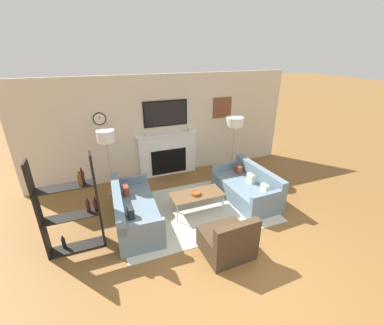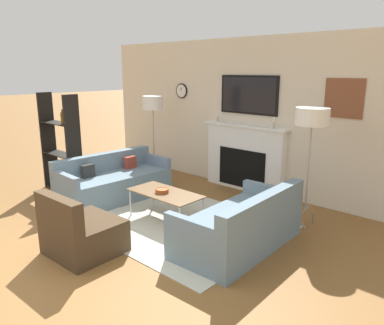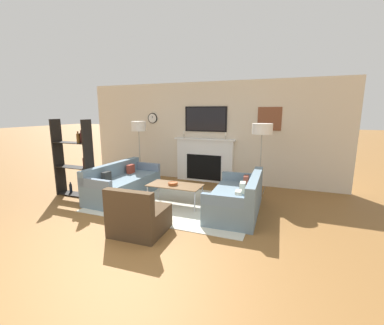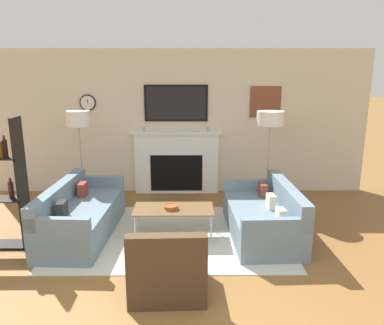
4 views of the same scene
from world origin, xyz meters
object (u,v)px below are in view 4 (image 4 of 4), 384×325
at_px(couch_right, 264,217).
at_px(coffee_table, 174,210).
at_px(armchair, 168,270).
at_px(floor_lamp_right, 270,119).
at_px(decorative_bowl, 171,207).
at_px(floor_lamp_left, 78,120).
at_px(couch_left, 80,217).

relative_size(couch_right, coffee_table, 1.57).
height_order(armchair, floor_lamp_right, floor_lamp_right).
xyz_separation_m(decorative_bowl, floor_lamp_right, (1.60, 1.27, 1.06)).
bearing_deg(armchair, couch_right, 47.70).
bearing_deg(floor_lamp_left, coffee_table, -37.39).
relative_size(decorative_bowl, floor_lamp_right, 0.12).
distance_m(couch_left, armchair, 1.95).
xyz_separation_m(armchair, decorative_bowl, (-0.03, 1.34, 0.20)).
bearing_deg(coffee_table, decorative_bowl, -135.49).
xyz_separation_m(couch_right, floor_lamp_right, (0.27, 1.18, 1.25)).
distance_m(couch_left, floor_lamp_left, 1.72).
distance_m(couch_right, floor_lamp_left, 3.38).
bearing_deg(floor_lamp_right, armchair, -121.06).
xyz_separation_m(couch_right, armchair, (-1.30, -1.43, -0.01)).
relative_size(couch_right, armchair, 2.15).
xyz_separation_m(couch_left, armchair, (1.33, -1.43, -0.02)).
distance_m(couch_right, floor_lamp_right, 1.74).
bearing_deg(coffee_table, floor_lamp_right, 38.26).
bearing_deg(decorative_bowl, floor_lamp_left, 141.35).
distance_m(couch_left, floor_lamp_right, 3.37).
bearing_deg(floor_lamp_right, couch_left, -157.93).
relative_size(couch_right, floor_lamp_left, 1.05).
relative_size(couch_left, armchair, 2.31).
xyz_separation_m(couch_left, floor_lamp_right, (2.90, 1.18, 1.24)).
bearing_deg(couch_right, decorative_bowl, -176.16).
bearing_deg(coffee_table, floor_lamp_left, 142.61).
height_order(coffee_table, decorative_bowl, decorative_bowl).
distance_m(couch_left, decorative_bowl, 1.32).
bearing_deg(decorative_bowl, floor_lamp_right, 38.40).
height_order(couch_right, floor_lamp_left, floor_lamp_left).
relative_size(couch_left, floor_lamp_left, 1.13).
distance_m(coffee_table, decorative_bowl, 0.08).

